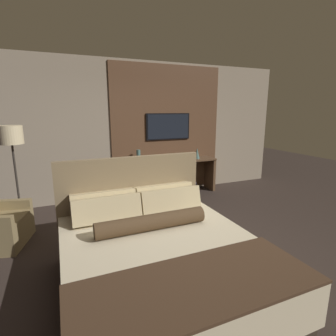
# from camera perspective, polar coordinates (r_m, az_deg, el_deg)

# --- Properties ---
(ground_plane) EXTENTS (16.00, 16.00, 0.00)m
(ground_plane) POSITION_cam_1_polar(r_m,az_deg,el_deg) (3.60, 3.85, -17.84)
(ground_plane) COLOR #332823
(wall_back_tv_panel) EXTENTS (7.20, 0.09, 2.80)m
(wall_back_tv_panel) POSITION_cam_1_polar(r_m,az_deg,el_deg) (5.59, -7.05, 8.15)
(wall_back_tv_panel) COLOR gray
(wall_back_tv_panel) RESTS_ON ground_plane
(bed) EXTENTS (1.84, 2.14, 1.24)m
(bed) POSITION_cam_1_polar(r_m,az_deg,el_deg) (2.79, -2.12, -19.11)
(bed) COLOR #33281E
(bed) RESTS_ON ground_plane
(desk) EXTENTS (1.99, 0.45, 0.76)m
(desk) POSITION_cam_1_polar(r_m,az_deg,el_deg) (5.73, 0.73, -0.57)
(desk) COLOR brown
(desk) RESTS_ON ground_plane
(tv) EXTENTS (1.01, 0.04, 0.57)m
(tv) POSITION_cam_1_polar(r_m,az_deg,el_deg) (5.75, 0.05, 9.03)
(tv) COLOR black
(desk_chair) EXTENTS (0.58, 0.58, 0.86)m
(desk_chair) POSITION_cam_1_polar(r_m,az_deg,el_deg) (5.21, 1.84, -2.06)
(desk_chair) COLOR #38333D
(desk_chair) RESTS_ON ground_plane
(floor_lamp) EXTENTS (0.34, 0.34, 1.59)m
(floor_lamp) POSITION_cam_1_polar(r_m,az_deg,el_deg) (4.63, -30.86, 4.69)
(floor_lamp) COLOR #282623
(floor_lamp) RESTS_ON ground_plane
(vase_tall) EXTENTS (0.12, 0.12, 0.24)m
(vase_tall) POSITION_cam_1_polar(r_m,az_deg,el_deg) (5.86, 6.35, 3.23)
(vase_tall) COLOR #4C706B
(vase_tall) RESTS_ON desk
(vase_short) EXTENTS (0.08, 0.08, 0.26)m
(vase_short) POSITION_cam_1_polar(r_m,az_deg,el_deg) (5.46, -6.45, 2.63)
(vase_short) COLOR #4C706B
(vase_short) RESTS_ON desk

